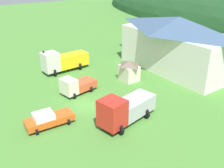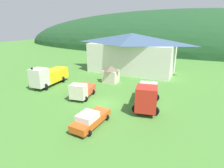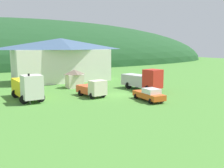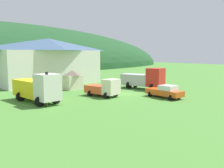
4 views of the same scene
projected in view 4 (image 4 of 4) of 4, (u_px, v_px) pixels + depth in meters
ground_plane at (128, 94)px, 34.89m from camera, size 200.00×200.00×0.00m
depot_building at (49, 61)px, 45.73m from camera, size 19.19×8.89×8.36m
play_shed_cream at (72, 80)px, 39.05m from camera, size 2.78×2.37×3.02m
flatbed_truck_yellow at (38, 88)px, 28.59m from camera, size 3.40×7.53×3.45m
light_truck_cream at (105, 88)px, 32.61m from camera, size 3.10×4.91×2.37m
crane_truck_red at (145, 79)px, 39.30m from camera, size 3.97×7.30×3.39m
service_pickup_orange at (165, 91)px, 31.70m from camera, size 2.41×5.04×1.66m
traffic_light_west at (47, 85)px, 26.19m from camera, size 0.20×0.32×3.74m
traffic_cone_near_pickup at (87, 95)px, 34.18m from camera, size 0.36×0.36×0.55m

